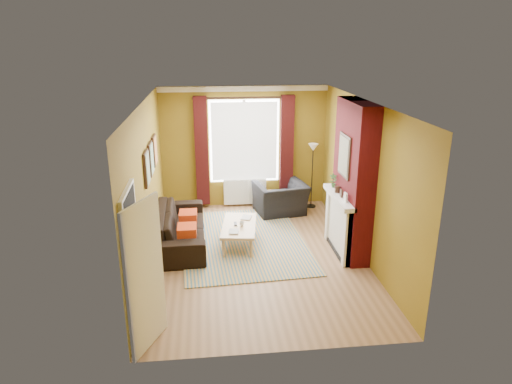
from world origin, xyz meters
The scene contains 12 objects.
ground centered at (0.00, 0.00, 0.00)m, with size 5.50×5.50×0.00m, color brown.
room_walls centered at (0.64, 0.28, 1.39)m, with size 3.82×5.54×2.83m.
striped_rug centered at (-0.21, 0.64, 0.01)m, with size 2.57×3.43×0.02m.
sofa centered at (-1.42, 0.70, 0.34)m, with size 2.32×0.91×0.68m, color black.
armchair centered at (0.76, 2.06, 0.36)m, with size 1.10×0.96×0.71m, color black.
coffee_table centered at (-0.30, 0.50, 0.37)m, with size 0.79×1.33×0.42m.
wicker_stool centered at (0.61, 2.40, 0.20)m, with size 0.43×0.43×0.41m.
floor_lamp centered at (1.55, 2.40, 1.20)m, with size 0.29×0.29×1.52m.
book_a centered at (-0.51, 0.16, 0.43)m, with size 0.17×0.23×0.02m, color #999999.
book_b centered at (-0.22, 0.84, 0.43)m, with size 0.19×0.26×0.02m, color #999999.
mug centered at (-0.25, 0.41, 0.46)m, with size 0.09×0.09×0.09m, color #999999.
tv_remote centered at (-0.37, 0.51, 0.43)m, with size 0.06×0.17×0.02m.
Camera 1 is at (-0.86, -7.55, 3.82)m, focal length 32.00 mm.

